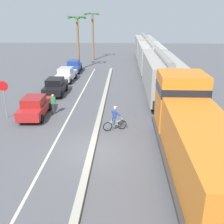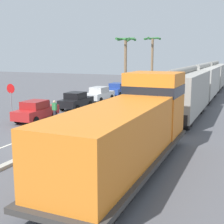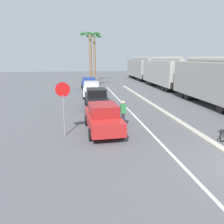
{
  "view_description": "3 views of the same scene",
  "coord_description": "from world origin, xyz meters",
  "px_view_note": "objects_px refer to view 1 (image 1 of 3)",
  "views": [
    {
      "loc": [
        1.8,
        -13.55,
        7.53
      ],
      "look_at": [
        1.01,
        4.06,
        0.9
      ],
      "focal_mm": 42.0,
      "sensor_mm": 36.0,
      "label": 1
    },
    {
      "loc": [
        10.02,
        -14.47,
        5.17
      ],
      "look_at": [
        2.86,
        2.05,
        1.83
      ],
      "focal_mm": 50.0,
      "sensor_mm": 36.0,
      "label": 2
    },
    {
      "loc": [
        -6.28,
        -6.56,
        4.13
      ],
      "look_at": [
        -4.28,
        6.7,
        0.74
      ],
      "focal_mm": 35.0,
      "sensor_mm": 36.0,
      "label": 3
    }
  ],
  "objects_px": {
    "hopper_car_trailing": "(144,47)",
    "palm_tree_near": "(92,26)",
    "parked_car_white": "(66,74)",
    "pedestrian_by_cars": "(53,104)",
    "palm_tree_far": "(77,29)",
    "stop_sign": "(4,92)",
    "locomotive": "(193,135)",
    "parked_car_black": "(56,86)",
    "cyclist": "(115,119)",
    "parked_car_blue": "(74,66)",
    "hopper_car_lead": "(162,76)",
    "hopper_car_middle": "(150,57)",
    "parked_car_red": "(35,107)"
  },
  "relations": [
    {
      "from": "hopper_car_trailing",
      "to": "parked_car_black",
      "type": "height_order",
      "value": "hopper_car_trailing"
    },
    {
      "from": "hopper_car_trailing",
      "to": "parked_car_blue",
      "type": "relative_size",
      "value": 2.49
    },
    {
      "from": "parked_car_white",
      "to": "palm_tree_near",
      "type": "xyz_separation_m",
      "value": [
        1.48,
        15.42,
        4.78
      ]
    },
    {
      "from": "hopper_car_lead",
      "to": "stop_sign",
      "type": "xyz_separation_m",
      "value": [
        -12.5,
        -5.86,
        -0.05
      ]
    },
    {
      "from": "cyclist",
      "to": "stop_sign",
      "type": "bearing_deg",
      "value": 166.75
    },
    {
      "from": "parked_car_white",
      "to": "pedestrian_by_cars",
      "type": "distance_m",
      "value": 10.88
    },
    {
      "from": "locomotive",
      "to": "pedestrian_by_cars",
      "type": "bearing_deg",
      "value": 141.32
    },
    {
      "from": "parked_car_black",
      "to": "cyclist",
      "type": "bearing_deg",
      "value": -53.72
    },
    {
      "from": "locomotive",
      "to": "parked_car_blue",
      "type": "bearing_deg",
      "value": 114.02
    },
    {
      "from": "palm_tree_far",
      "to": "parked_car_white",
      "type": "bearing_deg",
      "value": -92.99
    },
    {
      "from": "hopper_car_middle",
      "to": "parked_car_blue",
      "type": "xyz_separation_m",
      "value": [
        -10.38,
        -0.46,
        -1.26
      ]
    },
    {
      "from": "parked_car_blue",
      "to": "palm_tree_far",
      "type": "xyz_separation_m",
      "value": [
        0.4,
        1.8,
        4.69
      ]
    },
    {
      "from": "parked_car_black",
      "to": "stop_sign",
      "type": "distance_m",
      "value": 6.89
    },
    {
      "from": "parked_car_blue",
      "to": "hopper_car_trailing",
      "type": "bearing_deg",
      "value": 49.27
    },
    {
      "from": "parked_car_red",
      "to": "parked_car_white",
      "type": "bearing_deg",
      "value": 89.79
    },
    {
      "from": "hopper_car_lead",
      "to": "parked_car_blue",
      "type": "bearing_deg",
      "value": 132.98
    },
    {
      "from": "parked_car_white",
      "to": "locomotive",
      "type": "bearing_deg",
      "value": -60.22
    },
    {
      "from": "stop_sign",
      "to": "palm_tree_far",
      "type": "xyz_separation_m",
      "value": [
        2.51,
        18.8,
        3.48
      ]
    },
    {
      "from": "hopper_car_middle",
      "to": "stop_sign",
      "type": "height_order",
      "value": "hopper_car_middle"
    },
    {
      "from": "parked_car_white",
      "to": "pedestrian_by_cars",
      "type": "xyz_separation_m",
      "value": [
        1.26,
        -10.8,
        0.03
      ]
    },
    {
      "from": "hopper_car_middle",
      "to": "palm_tree_near",
      "type": "relative_size",
      "value": 1.36
    },
    {
      "from": "hopper_car_lead",
      "to": "parked_car_black",
      "type": "xyz_separation_m",
      "value": [
        -10.27,
        0.56,
        -1.26
      ]
    },
    {
      "from": "hopper_car_lead",
      "to": "cyclist",
      "type": "bearing_deg",
      "value": -117.76
    },
    {
      "from": "palm_tree_far",
      "to": "palm_tree_near",
      "type": "bearing_deg",
      "value": 82.42
    },
    {
      "from": "palm_tree_near",
      "to": "hopper_car_trailing",
      "type": "bearing_deg",
      "value": 11.83
    },
    {
      "from": "hopper_car_trailing",
      "to": "stop_sign",
      "type": "bearing_deg",
      "value": -113.27
    },
    {
      "from": "hopper_car_lead",
      "to": "parked_car_red",
      "type": "distance_m",
      "value": 11.84
    },
    {
      "from": "hopper_car_trailing",
      "to": "palm_tree_near",
      "type": "xyz_separation_m",
      "value": [
        -8.86,
        -1.86,
        3.52
      ]
    },
    {
      "from": "hopper_car_lead",
      "to": "palm_tree_far",
      "type": "distance_m",
      "value": 16.7
    },
    {
      "from": "hopper_car_lead",
      "to": "parked_car_blue",
      "type": "xyz_separation_m",
      "value": [
        -10.38,
        11.14,
        -1.26
      ]
    },
    {
      "from": "stop_sign",
      "to": "pedestrian_by_cars",
      "type": "bearing_deg",
      "value": 16.02
    },
    {
      "from": "hopper_car_middle",
      "to": "parked_car_black",
      "type": "distance_m",
      "value": 15.14
    },
    {
      "from": "hopper_car_trailing",
      "to": "pedestrian_by_cars",
      "type": "relative_size",
      "value": 6.54
    },
    {
      "from": "hopper_car_lead",
      "to": "hopper_car_middle",
      "type": "relative_size",
      "value": 1.0
    },
    {
      "from": "cyclist",
      "to": "stop_sign",
      "type": "distance_m",
      "value": 8.69
    },
    {
      "from": "locomotive",
      "to": "palm_tree_far",
      "type": "relative_size",
      "value": 1.55
    },
    {
      "from": "hopper_car_lead",
      "to": "cyclist",
      "type": "distance_m",
      "value": 8.94
    },
    {
      "from": "palm_tree_far",
      "to": "parked_car_blue",
      "type": "bearing_deg",
      "value": -102.5
    },
    {
      "from": "hopper_car_trailing",
      "to": "parked_car_black",
      "type": "xyz_separation_m",
      "value": [
        -10.27,
        -22.64,
        -1.26
      ]
    },
    {
      "from": "hopper_car_lead",
      "to": "stop_sign",
      "type": "bearing_deg",
      "value": -154.89
    },
    {
      "from": "hopper_car_trailing",
      "to": "parked_car_blue",
      "type": "xyz_separation_m",
      "value": [
        -10.38,
        -12.06,
        -1.26
      ]
    },
    {
      "from": "stop_sign",
      "to": "palm_tree_near",
      "type": "xyz_separation_m",
      "value": [
        3.63,
        27.2,
        3.57
      ]
    },
    {
      "from": "hopper_car_trailing",
      "to": "stop_sign",
      "type": "height_order",
      "value": "hopper_car_trailing"
    },
    {
      "from": "hopper_car_middle",
      "to": "parked_car_black",
      "type": "bearing_deg",
      "value": -132.94
    },
    {
      "from": "parked_car_black",
      "to": "cyclist",
      "type": "distance_m",
      "value": 10.4
    },
    {
      "from": "palm_tree_near",
      "to": "parked_car_black",
      "type": "bearing_deg",
      "value": -93.88
    },
    {
      "from": "parked_car_black",
      "to": "pedestrian_by_cars",
      "type": "bearing_deg",
      "value": -77.71
    },
    {
      "from": "hopper_car_middle",
      "to": "pedestrian_by_cars",
      "type": "distance_m",
      "value": 18.86
    },
    {
      "from": "hopper_car_trailing",
      "to": "parked_car_white",
      "type": "height_order",
      "value": "hopper_car_trailing"
    },
    {
      "from": "parked_car_black",
      "to": "parked_car_white",
      "type": "bearing_deg",
      "value": 90.79
    }
  ]
}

